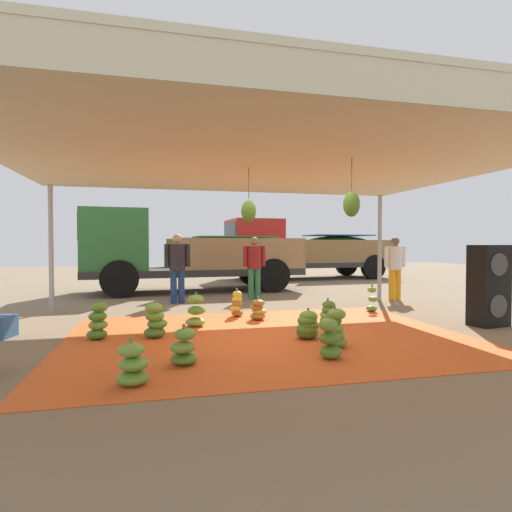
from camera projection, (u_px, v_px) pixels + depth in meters
The scene contains 21 objects.
ground_plane at pixel (233, 307), 9.16m from camera, with size 40.00×40.00×0.00m, color #7F6B51.
tarp_orange at pixel (268, 336), 6.24m from camera, with size 5.96×4.51×0.01m, color #E05B23.
tent_canopy at pixel (270, 162), 6.09m from camera, with size 8.00×7.00×2.71m.
banana_bunch_0 at pixel (372, 300), 8.54m from camera, with size 0.30×0.29×0.58m.
banana_bunch_1 at pixel (98, 322), 6.04m from camera, with size 0.40×0.41×0.58m.
banana_bunch_2 at pixel (308, 326), 6.04m from camera, with size 0.47×0.49×0.45m.
banana_bunch_3 at pixel (334, 329), 5.57m from camera, with size 0.45×0.44×0.57m.
banana_bunch_4 at pixel (328, 313), 7.17m from camera, with size 0.38×0.38×0.46m.
banana_bunch_5 at pixel (184, 348), 4.74m from camera, with size 0.41×0.43×0.47m.
banana_bunch_6 at pixel (196, 312), 6.99m from camera, with size 0.46×0.46×0.59m.
banana_bunch_7 at pixel (155, 321), 6.13m from camera, with size 0.45×0.45×0.57m.
banana_bunch_8 at pixel (330, 340), 5.00m from camera, with size 0.31×0.31×0.54m.
banana_bunch_9 at pixel (258, 310), 7.61m from camera, with size 0.42×0.41×0.43m.
banana_bunch_10 at pixel (133, 366), 4.06m from camera, with size 0.41×0.41×0.47m.
banana_bunch_11 at pixel (237, 304), 7.95m from camera, with size 0.33×0.31×0.55m.
cargo_truck_main at pixel (184, 253), 12.30m from camera, with size 6.46×2.64×2.40m.
cargo_truck_far at pixel (304, 250), 16.97m from camera, with size 6.97×2.81×2.40m.
worker_0 at pixel (254, 263), 10.58m from camera, with size 0.59×0.36×1.61m.
worker_1 at pixel (395, 264), 10.28m from camera, with size 0.58×0.36×1.59m.
worker_2 at pixel (177, 263), 9.77m from camera, with size 0.61×0.37×1.66m.
speaker_stack at pixel (489, 285), 7.05m from camera, with size 0.64×0.48×1.40m.
Camera 1 is at (-1.62, -5.99, 1.40)m, focal length 28.74 mm.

